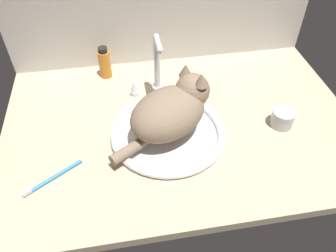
{
  "coord_description": "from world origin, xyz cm",
  "views": [
    {
      "loc": [
        -17.5,
        -77.5,
        79.22
      ],
      "look_at": [
        -5.0,
        -4.53,
        7.0
      ],
      "focal_mm": 36.05,
      "sensor_mm": 36.0,
      "label": 1
    }
  ],
  "objects_px": {
    "sink_basin": "(168,133)",
    "metal_jar": "(282,118)",
    "cat": "(173,109)",
    "amber_bottle": "(105,63)",
    "toothbrush": "(52,178)",
    "faucet": "(157,73)"
  },
  "relations": [
    {
      "from": "toothbrush",
      "to": "faucet",
      "type": "bearing_deg",
      "value": 43.5
    },
    {
      "from": "cat",
      "to": "amber_bottle",
      "type": "xyz_separation_m",
      "value": [
        -0.2,
        0.34,
        -0.04
      ]
    },
    {
      "from": "sink_basin",
      "to": "faucet",
      "type": "xyz_separation_m",
      "value": [
        0.0,
        0.21,
        0.08
      ]
    },
    {
      "from": "sink_basin",
      "to": "metal_jar",
      "type": "height_order",
      "value": "metal_jar"
    },
    {
      "from": "sink_basin",
      "to": "cat",
      "type": "distance_m",
      "value": 0.09
    },
    {
      "from": "faucet",
      "to": "toothbrush",
      "type": "xyz_separation_m",
      "value": [
        -0.35,
        -0.33,
        -0.08
      ]
    },
    {
      "from": "cat",
      "to": "metal_jar",
      "type": "bearing_deg",
      "value": -4.28
    },
    {
      "from": "toothbrush",
      "to": "amber_bottle",
      "type": "bearing_deg",
      "value": 70.1
    },
    {
      "from": "faucet",
      "to": "cat",
      "type": "bearing_deg",
      "value": -84.99
    },
    {
      "from": "amber_bottle",
      "to": "toothbrush",
      "type": "relative_size",
      "value": 0.77
    },
    {
      "from": "amber_bottle",
      "to": "faucet",
      "type": "bearing_deg",
      "value": -37.87
    },
    {
      "from": "metal_jar",
      "to": "toothbrush",
      "type": "relative_size",
      "value": 0.46
    },
    {
      "from": "faucet",
      "to": "metal_jar",
      "type": "distance_m",
      "value": 0.44
    },
    {
      "from": "cat",
      "to": "amber_bottle",
      "type": "bearing_deg",
      "value": 119.9
    },
    {
      "from": "sink_basin",
      "to": "amber_bottle",
      "type": "xyz_separation_m",
      "value": [
        -0.18,
        0.35,
        0.05
      ]
    },
    {
      "from": "cat",
      "to": "toothbrush",
      "type": "height_order",
      "value": "cat"
    },
    {
      "from": "sink_basin",
      "to": "metal_jar",
      "type": "bearing_deg",
      "value": -2.33
    },
    {
      "from": "metal_jar",
      "to": "amber_bottle",
      "type": "bearing_deg",
      "value": 146.16
    },
    {
      "from": "cat",
      "to": "toothbrush",
      "type": "bearing_deg",
      "value": -160.71
    },
    {
      "from": "faucet",
      "to": "metal_jar",
      "type": "bearing_deg",
      "value": -31.75
    },
    {
      "from": "faucet",
      "to": "amber_bottle",
      "type": "height_order",
      "value": "faucet"
    },
    {
      "from": "toothbrush",
      "to": "cat",
      "type": "bearing_deg",
      "value": 19.29
    }
  ]
}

